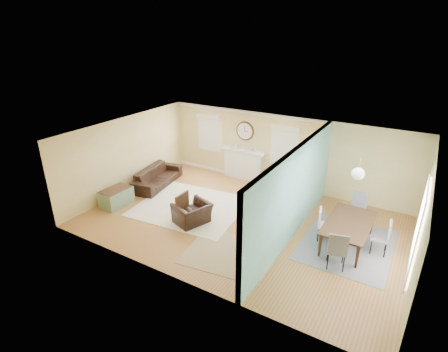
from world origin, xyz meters
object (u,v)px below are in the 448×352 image
(sofa, at_px, (157,177))
(credenza, at_px, (300,196))
(green_chair, at_px, (279,186))
(dining_table, at_px, (349,234))
(eames_chair, at_px, (192,213))

(sofa, height_order, credenza, credenza)
(green_chair, relative_size, dining_table, 0.40)
(sofa, distance_m, credenza, 5.13)
(eames_chair, height_order, credenza, credenza)
(sofa, relative_size, dining_table, 1.14)
(dining_table, bearing_deg, credenza, 54.75)
(eames_chair, bearing_deg, sofa, -100.71)
(sofa, xyz_separation_m, dining_table, (6.86, -0.37, 0.02))
(sofa, height_order, green_chair, green_chair)
(sofa, bearing_deg, green_chair, -80.59)
(green_chair, distance_m, dining_table, 3.24)
(dining_table, bearing_deg, eames_chair, 106.64)
(credenza, bearing_deg, dining_table, -36.15)
(sofa, distance_m, green_chair, 4.40)
(sofa, xyz_separation_m, eames_chair, (2.67, -1.55, -0.01))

